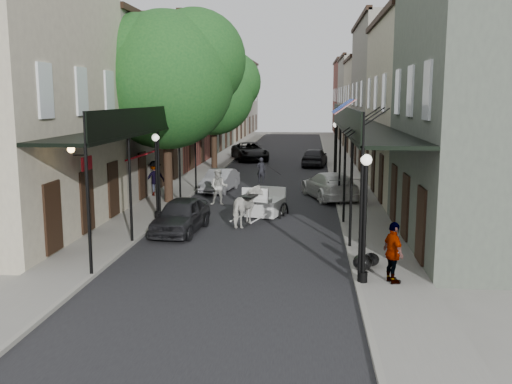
% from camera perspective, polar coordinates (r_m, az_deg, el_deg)
% --- Properties ---
extents(ground, '(140.00, 140.00, 0.00)m').
position_cam_1_polar(ground, '(19.00, -2.46, -7.03)').
color(ground, gray).
rests_on(ground, ground).
extents(road, '(8.00, 90.00, 0.01)m').
position_cam_1_polar(road, '(38.50, 1.60, 1.45)').
color(road, black).
rests_on(road, ground).
extents(sidewalk_left, '(2.20, 90.00, 0.12)m').
position_cam_1_polar(sidewalk_left, '(39.14, -5.73, 1.62)').
color(sidewalk_left, gray).
rests_on(sidewalk_left, ground).
extents(sidewalk_right, '(2.20, 90.00, 0.12)m').
position_cam_1_polar(sidewalk_right, '(38.49, 9.05, 1.42)').
color(sidewalk_right, gray).
rests_on(sidewalk_right, ground).
extents(building_row_left, '(5.00, 80.00, 10.50)m').
position_cam_1_polar(building_row_left, '(49.31, -7.73, 9.26)').
color(building_row_left, '#BFB699').
rests_on(building_row_left, ground).
extents(building_row_right, '(5.00, 80.00, 10.50)m').
position_cam_1_polar(building_row_right, '(48.42, 12.78, 9.11)').
color(building_row_right, gray).
rests_on(building_row_right, ground).
extents(gallery_left, '(2.20, 18.05, 4.88)m').
position_cam_1_polar(gallery_left, '(26.10, -10.94, 6.37)').
color(gallery_left, black).
rests_on(gallery_left, sidewalk_left).
extents(gallery_right, '(2.20, 18.05, 4.88)m').
position_cam_1_polar(gallery_right, '(25.16, 10.63, 6.27)').
color(gallery_right, black).
rests_on(gallery_right, sidewalk_right).
extents(tree_near, '(7.31, 6.80, 9.63)m').
position_cam_1_polar(tree_near, '(29.03, -8.15, 11.56)').
color(tree_near, '#382619').
rests_on(tree_near, sidewalk_left).
extents(tree_far, '(6.45, 6.00, 8.61)m').
position_cam_1_polar(tree_far, '(42.76, -3.76, 10.08)').
color(tree_far, '#382619').
rests_on(tree_far, sidewalk_left).
extents(lamppost_right_near, '(0.32, 0.32, 3.71)m').
position_cam_1_polar(lamppost_right_near, '(16.46, 10.80, -2.43)').
color(lamppost_right_near, black).
rests_on(lamppost_right_near, sidewalk_right).
extents(lamppost_left, '(0.32, 0.32, 3.71)m').
position_cam_1_polar(lamppost_left, '(25.16, -9.91, 1.70)').
color(lamppost_left, black).
rests_on(lamppost_left, sidewalk_left).
extents(lamppost_right_far, '(0.32, 0.32, 3.71)m').
position_cam_1_polar(lamppost_right_far, '(36.23, 7.90, 4.11)').
color(lamppost_right_far, black).
rests_on(lamppost_right_far, sidewalk_right).
extents(horse, '(1.38, 2.13, 1.66)m').
position_cam_1_polar(horse, '(23.99, -0.84, -1.48)').
color(horse, silver).
rests_on(horse, ground).
extents(carriage, '(2.10, 2.73, 2.78)m').
position_cam_1_polar(carriage, '(26.33, 1.21, 0.06)').
color(carriage, black).
rests_on(carriage, ground).
extents(pedestrian_walking, '(0.92, 0.73, 1.84)m').
position_cam_1_polar(pedestrian_walking, '(28.68, -3.73, 0.50)').
color(pedestrian_walking, '#B3B2A9').
rests_on(pedestrian_walking, ground).
extents(pedestrian_sidewalk_left, '(1.41, 1.22, 1.89)m').
position_cam_1_polar(pedestrian_sidewalk_left, '(31.27, -10.09, 1.39)').
color(pedestrian_sidewalk_left, gray).
rests_on(pedestrian_sidewalk_left, sidewalk_left).
extents(pedestrian_sidewalk_right, '(0.75, 1.13, 1.79)m').
position_cam_1_polar(pedestrian_sidewalk_right, '(16.81, 13.57, -5.92)').
color(pedestrian_sidewalk_right, gray).
rests_on(pedestrian_sidewalk_right, sidewalk_right).
extents(car_left_near, '(1.98, 4.22, 1.40)m').
position_cam_1_polar(car_left_near, '(23.11, -7.52, -2.33)').
color(car_left_near, black).
rests_on(car_left_near, ground).
extents(car_left_mid, '(1.90, 4.04, 1.28)m').
position_cam_1_polar(car_left_mid, '(32.80, -3.64, 1.14)').
color(car_left_mid, '#99999E').
rests_on(car_left_mid, ground).
extents(car_left_far, '(4.03, 6.01, 1.53)m').
position_cam_1_polar(car_left_far, '(48.99, -0.62, 4.09)').
color(car_left_far, black).
rests_on(car_left_far, ground).
extents(car_right_near, '(3.38, 5.38, 1.45)m').
position_cam_1_polar(car_right_near, '(30.66, 7.36, 0.66)').
color(car_right_near, silver).
rests_on(car_right_near, ground).
extents(car_right_far, '(2.25, 4.51, 1.47)m').
position_cam_1_polar(car_right_far, '(44.95, 5.90, 3.51)').
color(car_right_far, black).
rests_on(car_right_far, ground).
extents(trash_bags, '(0.86, 1.01, 0.51)m').
position_cam_1_polar(trash_bags, '(18.16, 10.94, -6.81)').
color(trash_bags, black).
rests_on(trash_bags, sidewalk_right).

